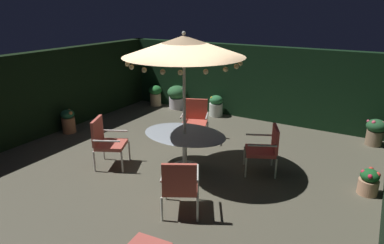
% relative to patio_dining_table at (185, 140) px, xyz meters
% --- Properties ---
extents(ground_plane, '(8.12, 7.78, 0.02)m').
position_rel_patio_dining_table_xyz_m(ground_plane, '(-0.22, 0.08, -0.63)').
color(ground_plane, '#545041').
extents(hedge_backdrop_rear, '(8.12, 0.30, 2.10)m').
position_rel_patio_dining_table_xyz_m(hedge_backdrop_rear, '(-0.22, 3.82, 0.43)').
color(hedge_backdrop_rear, black).
rests_on(hedge_backdrop_rear, ground_plane).
extents(hedge_backdrop_left, '(0.30, 7.78, 2.10)m').
position_rel_patio_dining_table_xyz_m(hedge_backdrop_left, '(-4.13, 0.08, 0.43)').
color(hedge_backdrop_left, black).
rests_on(hedge_backdrop_left, ground_plane).
extents(patio_dining_table, '(1.71, 1.23, 0.75)m').
position_rel_patio_dining_table_xyz_m(patio_dining_table, '(0.00, 0.00, 0.00)').
color(patio_dining_table, silver).
rests_on(patio_dining_table, ground_plane).
extents(patio_umbrella, '(2.26, 2.26, 2.71)m').
position_rel_patio_dining_table_xyz_m(patio_umbrella, '(0.00, 0.00, 1.82)').
color(patio_umbrella, beige).
rests_on(patio_umbrella, ground_plane).
extents(patio_chair_north, '(0.79, 0.80, 1.02)m').
position_rel_patio_dining_table_xyz_m(patio_chair_north, '(-1.44, -0.70, -0.04)').
color(patio_chair_north, beige).
rests_on(patio_chair_north, ground_plane).
extents(patio_chair_northeast, '(0.80, 0.83, 0.96)m').
position_rel_patio_dining_table_xyz_m(patio_chair_northeast, '(0.77, -1.40, -0.07)').
color(patio_chair_northeast, silver).
rests_on(patio_chair_northeast, ground_plane).
extents(patio_chair_east, '(0.78, 0.78, 0.94)m').
position_rel_patio_dining_table_xyz_m(patio_chair_east, '(1.45, 0.67, -0.08)').
color(patio_chair_east, beige).
rests_on(patio_chair_east, ground_plane).
extents(patio_chair_southeast, '(0.79, 0.75, 0.99)m').
position_rel_patio_dining_table_xyz_m(patio_chair_southeast, '(-0.60, 1.48, -0.06)').
color(patio_chair_southeast, silver).
rests_on(patio_chair_southeast, ground_plane).
extents(potted_plant_back_right, '(0.34, 0.34, 0.47)m').
position_rel_patio_dining_table_xyz_m(potted_plant_back_right, '(3.29, 0.77, -0.38)').
color(potted_plant_back_right, tan).
rests_on(potted_plant_back_right, ground_plane).
extents(potted_plant_right_far, '(0.40, 0.40, 0.63)m').
position_rel_patio_dining_table_xyz_m(potted_plant_right_far, '(-0.99, 3.42, -0.30)').
color(potted_plant_right_far, silver).
rests_on(potted_plant_right_far, ground_plane).
extents(potted_plant_back_center, '(0.36, 0.34, 0.62)m').
position_rel_patio_dining_table_xyz_m(potted_plant_back_center, '(-3.67, 0.23, -0.30)').
color(potted_plant_back_center, '#B16C45').
rests_on(potted_plant_back_center, ground_plane).
extents(potted_plant_left_far, '(0.44, 0.44, 0.63)m').
position_rel_patio_dining_table_xyz_m(potted_plant_left_far, '(3.25, 3.29, -0.27)').
color(potted_plant_left_far, '#886E54').
rests_on(potted_plant_left_far, ground_plane).
extents(potted_plant_left_near, '(0.61, 0.61, 0.73)m').
position_rel_patio_dining_table_xyz_m(potted_plant_left_near, '(-2.43, 3.51, -0.22)').
color(potted_plant_left_near, silver).
rests_on(potted_plant_left_near, ground_plane).
extents(potted_plant_back_left, '(0.43, 0.43, 0.67)m').
position_rel_patio_dining_table_xyz_m(potted_plant_back_left, '(-3.21, 3.42, -0.24)').
color(potted_plant_back_left, tan).
rests_on(potted_plant_back_left, ground_plane).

